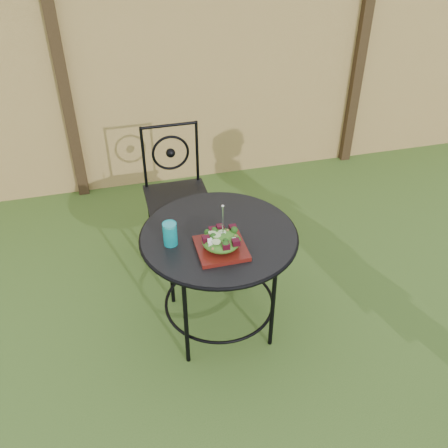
# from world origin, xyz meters

# --- Properties ---
(ground) EXTENTS (60.00, 60.00, 0.00)m
(ground) POSITION_xyz_m (0.00, 0.00, 0.00)
(ground) COLOR #284616
(ground) RESTS_ON ground
(fence) EXTENTS (8.00, 0.12, 1.90)m
(fence) POSITION_xyz_m (-0.00, 2.19, 0.95)
(fence) COLOR tan
(fence) RESTS_ON ground
(patio_table) EXTENTS (0.92, 0.92, 0.72)m
(patio_table) POSITION_xyz_m (-0.49, 0.29, 0.59)
(patio_table) COLOR black
(patio_table) RESTS_ON ground
(patio_chair) EXTENTS (0.46, 0.46, 0.95)m
(patio_chair) POSITION_xyz_m (-0.59, 1.19, 0.50)
(patio_chair) COLOR black
(patio_chair) RESTS_ON ground
(salad_plate) EXTENTS (0.27, 0.27, 0.02)m
(salad_plate) POSITION_xyz_m (-0.51, 0.14, 0.74)
(salad_plate) COLOR #441309
(salad_plate) RESTS_ON patio_table
(salad) EXTENTS (0.21, 0.21, 0.08)m
(salad) POSITION_xyz_m (-0.51, 0.14, 0.79)
(salad) COLOR #235614
(salad) RESTS_ON salad_plate
(fork) EXTENTS (0.01, 0.01, 0.18)m
(fork) POSITION_xyz_m (-0.50, 0.14, 0.92)
(fork) COLOR silver
(fork) RESTS_ON salad
(drinking_glass) EXTENTS (0.08, 0.08, 0.14)m
(drinking_glass) POSITION_xyz_m (-0.77, 0.26, 0.79)
(drinking_glass) COLOR #0E9EA5
(drinking_glass) RESTS_ON patio_table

